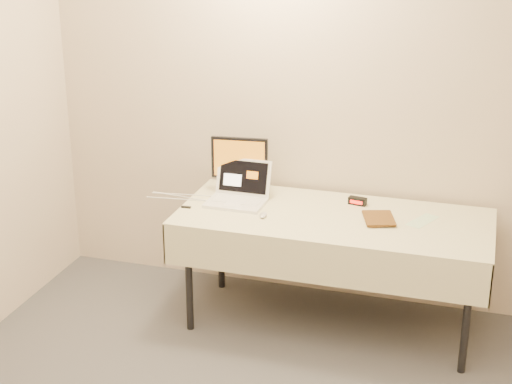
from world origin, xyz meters
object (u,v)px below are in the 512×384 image
(laptop, at_px, (239,192))
(book, at_px, (365,202))
(table, at_px, (333,226))
(monitor, at_px, (240,161))

(laptop, bearing_deg, book, -5.79)
(table, relative_size, monitor, 5.01)
(monitor, distance_m, book, 0.88)
(table, height_order, laptop, laptop)
(laptop, distance_m, monitor, 0.21)
(table, xyz_separation_m, monitor, (-0.65, 0.21, 0.28))
(laptop, relative_size, book, 1.55)
(book, bearing_deg, monitor, 148.00)
(table, distance_m, laptop, 0.63)
(monitor, height_order, book, monitor)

